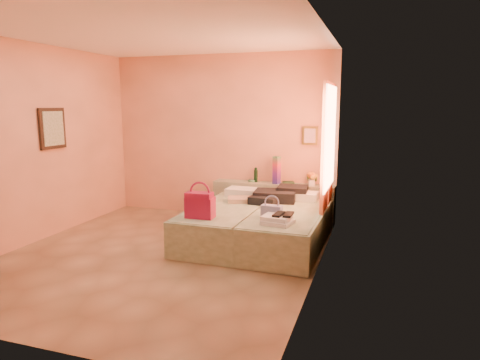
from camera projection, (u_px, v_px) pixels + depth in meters
The scene contains 16 objects.
ground at pixel (162, 255), 5.60m from camera, with size 4.50×4.50×0.00m, color tan.
room_walls at pixel (192, 117), 5.75m from camera, with size 4.02×4.51×2.81m.
headboard_ledge at pixel (273, 202), 7.21m from camera, with size 2.05×0.30×0.65m, color gray.
bed_left at pixel (227, 224), 6.18m from camera, with size 0.90×2.00×0.50m, color #B2C59E.
bed_right at pixel (288, 229), 5.89m from camera, with size 0.90×2.00×0.50m, color #B2C59E.
water_bottle at pixel (256, 175), 7.24m from camera, with size 0.07×0.07×0.23m, color #143921.
rainbow_box at pixel (277, 170), 7.06m from camera, with size 0.10×0.10×0.46m, color #9E1341.
small_dish at pixel (252, 181), 7.29m from camera, with size 0.13×0.13×0.03m, color #509268.
green_book at pixel (288, 183), 7.12m from camera, with size 0.19×0.14×0.03m, color #244328.
flower_vase at pixel (312, 178), 6.92m from camera, with size 0.20×0.20×0.26m, color white.
magenta_handbag at pixel (200, 205), 5.52m from camera, with size 0.36×0.20×0.34m, color #9E1341.
khaki_garment at pixel (241, 199), 6.46m from camera, with size 0.38×0.31×0.07m, color tan.
clothes_pile at pixel (279, 195), 6.48m from camera, with size 0.67×0.67×0.20m, color black.
blue_handbag at pixel (272, 212), 5.49m from camera, with size 0.27×0.11×0.17m, color #42509E.
towel_stack at pixel (278, 220), 5.24m from camera, with size 0.35×0.30×0.10m, color silver.
sandal_pair at pixel (283, 214), 5.26m from camera, with size 0.19×0.25×0.03m, color black.
Camera 1 is at (2.64, -4.76, 1.94)m, focal length 32.00 mm.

